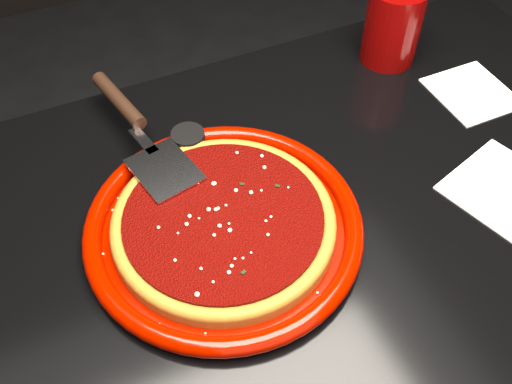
# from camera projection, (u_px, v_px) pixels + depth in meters

# --- Properties ---
(table) EXTENTS (1.20, 0.80, 0.75)m
(table) POSITION_uv_depth(u_px,v_px,m) (290.00, 361.00, 1.03)
(table) COLOR black
(table) RESTS_ON floor
(plate) EXTENTS (0.44, 0.44, 0.03)m
(plate) POSITION_uv_depth(u_px,v_px,m) (224.00, 226.00, 0.74)
(plate) COLOR #830800
(plate) RESTS_ON table
(pizza_crust) EXTENTS (0.35, 0.35, 0.01)m
(pizza_crust) POSITION_uv_depth(u_px,v_px,m) (224.00, 224.00, 0.74)
(pizza_crust) COLOR brown
(pizza_crust) RESTS_ON plate
(pizza_crust_rim) EXTENTS (0.35, 0.35, 0.02)m
(pizza_crust_rim) POSITION_uv_depth(u_px,v_px,m) (224.00, 221.00, 0.73)
(pizza_crust_rim) COLOR brown
(pizza_crust_rim) RESTS_ON plate
(pizza_sauce) EXTENTS (0.31, 0.31, 0.01)m
(pizza_sauce) POSITION_uv_depth(u_px,v_px,m) (223.00, 218.00, 0.73)
(pizza_sauce) COLOR #610704
(pizza_sauce) RESTS_ON plate
(parmesan_dusting) EXTENTS (0.25, 0.25, 0.01)m
(parmesan_dusting) POSITION_uv_depth(u_px,v_px,m) (223.00, 215.00, 0.72)
(parmesan_dusting) COLOR beige
(parmesan_dusting) RESTS_ON plate
(basil_flecks) EXTENTS (0.23, 0.23, 0.00)m
(basil_flecks) POSITION_uv_depth(u_px,v_px,m) (223.00, 215.00, 0.73)
(basil_flecks) COLOR black
(basil_flecks) RESTS_ON plate
(pizza_server) EXTENTS (0.16, 0.34, 0.02)m
(pizza_server) POSITION_uv_depth(u_px,v_px,m) (141.00, 130.00, 0.81)
(pizza_server) COLOR silver
(pizza_server) RESTS_ON plate
(cup) EXTENTS (0.12, 0.12, 0.13)m
(cup) POSITION_uv_depth(u_px,v_px,m) (393.00, 25.00, 0.95)
(cup) COLOR #850504
(cup) RESTS_ON table
(napkin_a) EXTENTS (0.18, 0.18, 0.00)m
(napkin_a) POSITION_uv_depth(u_px,v_px,m) (507.00, 191.00, 0.80)
(napkin_a) COLOR white
(napkin_a) RESTS_ON table
(napkin_b) EXTENTS (0.12, 0.13, 0.00)m
(napkin_b) POSITION_uv_depth(u_px,v_px,m) (472.00, 93.00, 0.93)
(napkin_b) COLOR white
(napkin_b) RESTS_ON table
(ramekin) EXTENTS (0.06, 0.06, 0.04)m
(ramekin) POSITION_uv_depth(u_px,v_px,m) (189.00, 142.00, 0.83)
(ramekin) COLOR black
(ramekin) RESTS_ON table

